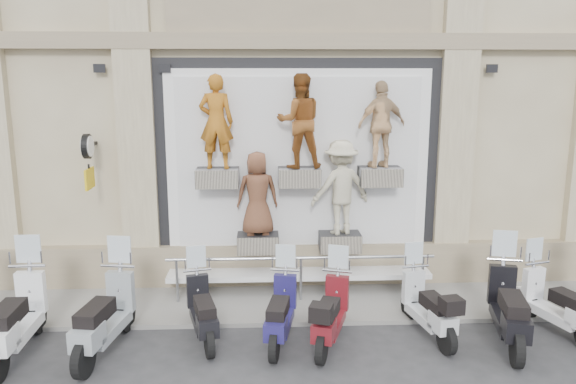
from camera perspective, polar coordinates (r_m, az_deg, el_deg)
name	(u,v)px	position (r m, az deg, el deg)	size (l,w,h in m)	color
ground	(310,355)	(9.00, 2.20, -16.23)	(90.00, 90.00, 0.00)	#2E2E31
sidewalk	(300,299)	(10.87, 1.27, -10.85)	(16.00, 2.20, 0.08)	gray
building	(289,4)	(15.03, 0.06, 18.56)	(14.00, 8.60, 12.00)	#C6B890
shop_vitrine	(303,171)	(10.83, 1.58, 2.17)	(5.60, 1.00, 4.30)	black
guard_rail	(301,280)	(10.62, 1.32, -8.94)	(5.06, 0.10, 0.93)	#9EA0A5
clock_sign_bracket	(88,154)	(10.96, -19.64, 3.64)	(0.10, 0.80, 1.02)	black
scooter_b	(15,303)	(9.56, -26.00, -10.06)	(0.62, 2.12, 1.72)	white
scooter_c	(104,301)	(9.16, -18.21, -10.50)	(0.60, 2.07, 1.68)	gray
scooter_d	(202,298)	(9.28, -8.72, -10.62)	(0.51, 1.75, 1.42)	black
scooter_e	(281,299)	(9.08, -0.77, -10.86)	(0.52, 1.79, 1.46)	#1B1650
scooter_f	(331,301)	(9.04, 4.38, -10.96)	(0.53, 1.81, 1.47)	#5D1016
scooter_g	(428,295)	(9.57, 14.07, -10.08)	(0.52, 1.77, 1.44)	#B6BABE
scooter_h	(510,294)	(9.66, 21.61, -9.57)	(0.61, 2.08, 1.69)	black
scooter_i	(559,292)	(10.35, 25.79, -9.09)	(0.53, 1.83, 1.49)	white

